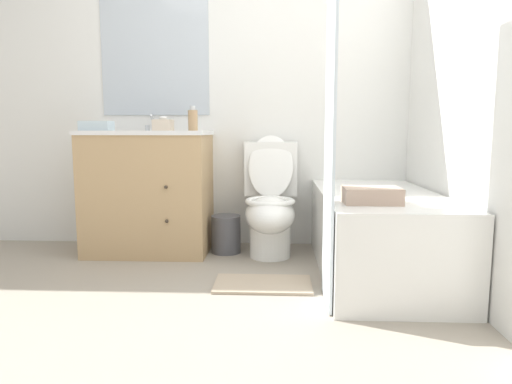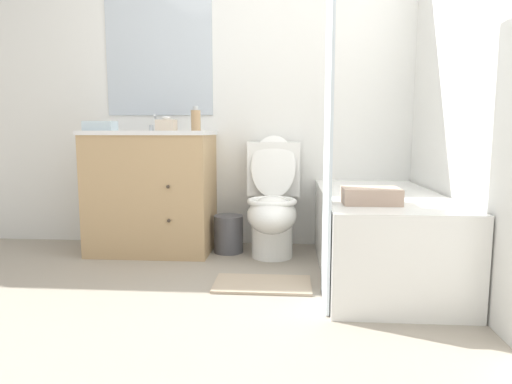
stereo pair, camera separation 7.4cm
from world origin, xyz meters
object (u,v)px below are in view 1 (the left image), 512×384
bathtub (378,233)px  wastebasket (226,234)px  sink_faucet (154,126)px  toilet (270,203)px  bath_towel_folded (372,195)px  tissue_box (163,125)px  soap_dispenser (193,120)px  hand_towel_folded (97,126)px  bath_mat (263,284)px  vanity_cabinet (149,191)px

bathtub → wastebasket: bathtub is taller
sink_faucet → toilet: (0.89, -0.24, -0.55)m
bathtub → bath_towel_folded: bath_towel_folded is taller
wastebasket → tissue_box: 0.92m
soap_dispenser → hand_towel_folded: size_ratio=0.86×
bath_mat → bathtub: bearing=20.3°
bathtub → bath_mat: bathtub is taller
hand_towel_folded → bath_towel_folded: (1.74, -0.71, -0.37)m
hand_towel_folded → bath_mat: bearing=-25.5°
wastebasket → soap_dispenser: soap_dispenser is taller
soap_dispenser → sink_faucet: bearing=154.5°
tissue_box → vanity_cabinet: bearing=-173.1°
bathtub → sink_faucet: bearing=157.4°
wastebasket → bath_mat: size_ratio=0.49×
bath_mat → toilet: bearing=87.4°
toilet → bath_towel_folded: size_ratio=2.94×
hand_towel_folded → bath_mat: 1.58m
bathtub → hand_towel_folded: size_ratio=7.21×
toilet → wastebasket: 0.41m
tissue_box → bath_mat: bearing=-44.8°
bath_mat → wastebasket: bearing=112.3°
soap_dispenser → bath_towel_folded: bearing=-39.6°
sink_faucet → bath_mat: bearing=-46.8°
bath_towel_folded → bath_mat: (-0.57, 0.16, -0.55)m
tissue_box → soap_dispenser: 0.22m
sink_faucet → soap_dispenser: bearing=-25.5°
bathtub → vanity_cabinet: bearing=163.5°
sink_faucet → soap_dispenser: 0.37m
sink_faucet → bath_towel_folded: size_ratio=0.48×
vanity_cabinet → hand_towel_folded: (-0.30, -0.17, 0.47)m
wastebasket → bath_mat: bearing=-67.7°
bathtub → wastebasket: size_ratio=5.39×
vanity_cabinet → bath_mat: 1.21m
vanity_cabinet → soap_dispenser: soap_dispenser is taller
wastebasket → soap_dispenser: size_ratio=1.55×
toilet → sink_faucet: bearing=164.8°
sink_faucet → soap_dispenser: (0.33, -0.16, 0.04)m
soap_dispenser → bathtub: bearing=-21.9°
bathtub → tissue_box: (-1.45, 0.48, 0.67)m
vanity_cabinet → soap_dispenser: size_ratio=5.04×
soap_dispenser → hand_towel_folded: (-0.63, -0.20, -0.05)m
wastebasket → sink_faucet: bearing=160.9°
sink_faucet → hand_towel_folded: size_ratio=0.69×
sink_faucet → hand_towel_folded: bearing=-130.1°
hand_towel_folded → bath_mat: hand_towel_folded is taller
hand_towel_folded → tissue_box: bearing=24.0°
sink_faucet → hand_towel_folded: (-0.30, -0.36, -0.00)m
toilet → bath_mat: size_ratio=1.53×
sink_faucet → bath_mat: 1.56m
hand_towel_folded → toilet: bearing=5.6°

